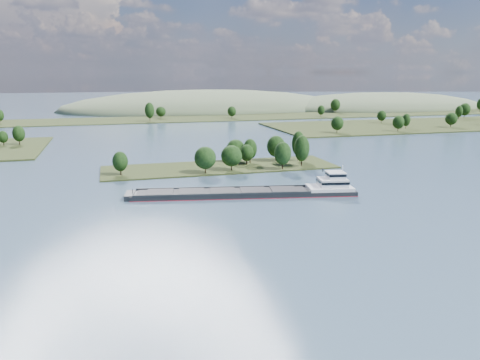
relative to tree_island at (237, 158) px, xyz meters
name	(u,v)px	position (x,y,z in m)	size (l,w,h in m)	color
ground	(264,205)	(-7.10, -58.52, -4.15)	(1800.00, 1800.00, 0.00)	#374B60
tree_island	(237,158)	(0.00, 0.00, 0.00)	(100.00, 31.22, 14.88)	#232D14
right_bank	(467,123)	(224.27, 121.16, -3.14)	(320.00, 90.00, 14.89)	#232D14
back_shoreline	(172,119)	(0.66, 221.32, -3.42)	(900.00, 60.00, 16.81)	#232D14
hill_east	(381,108)	(252.90, 291.48, -4.15)	(260.00, 140.00, 36.00)	#4A583D
hill_west	(207,110)	(52.90, 321.48, -4.15)	(320.00, 160.00, 44.00)	#4A583D
cargo_barge	(259,191)	(-5.22, -47.16, -2.84)	(77.19, 22.79, 10.39)	black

